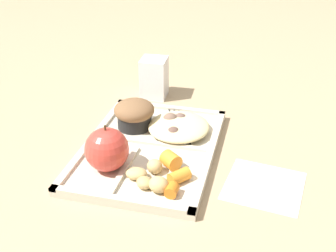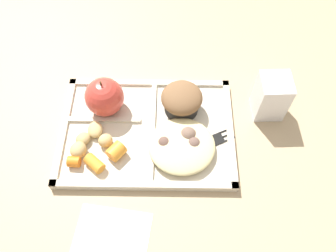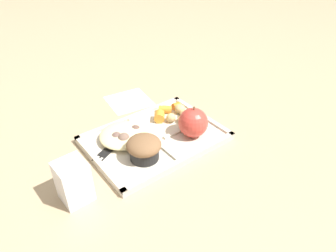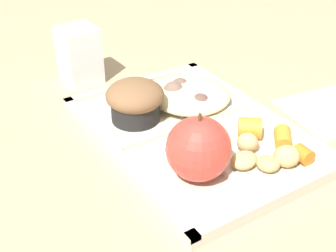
{
  "view_description": "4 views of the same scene",
  "coord_description": "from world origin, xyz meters",
  "px_view_note": "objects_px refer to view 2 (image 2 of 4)",
  "views": [
    {
      "loc": [
        -0.65,
        -0.2,
        0.44
      ],
      "look_at": [
        0.03,
        -0.03,
        0.04
      ],
      "focal_mm": 46.37,
      "sensor_mm": 36.0,
      "label": 1
    },
    {
      "loc": [
        0.05,
        -0.32,
        0.57
      ],
      "look_at": [
        0.04,
        -0.0,
        0.03
      ],
      "focal_mm": 36.03,
      "sensor_mm": 36.0,
      "label": 2
    },
    {
      "loc": [
        0.36,
        0.52,
        0.48
      ],
      "look_at": [
        -0.04,
        0.01,
        0.03
      ],
      "focal_mm": 33.19,
      "sensor_mm": 36.0,
      "label": 3
    },
    {
      "loc": [
        -0.42,
        0.3,
        0.35
      ],
      "look_at": [
        0.01,
        0.03,
        0.02
      ],
      "focal_mm": 48.91,
      "sensor_mm": 36.0,
      "label": 4
    }
  ],
  "objects_px": {
    "plastic_fork": "(201,145)",
    "milk_carton": "(271,96)",
    "lunch_tray": "(147,131)",
    "green_apple": "(104,97)",
    "bran_muffin": "(182,100)"
  },
  "relations": [
    {
      "from": "lunch_tray",
      "to": "green_apple",
      "type": "height_order",
      "value": "green_apple"
    },
    {
      "from": "bran_muffin",
      "to": "milk_carton",
      "type": "relative_size",
      "value": 0.87
    },
    {
      "from": "bran_muffin",
      "to": "milk_carton",
      "type": "distance_m",
      "value": 0.17
    },
    {
      "from": "lunch_tray",
      "to": "green_apple",
      "type": "distance_m",
      "value": 0.1
    },
    {
      "from": "plastic_fork",
      "to": "milk_carton",
      "type": "bearing_deg",
      "value": 33.92
    },
    {
      "from": "bran_muffin",
      "to": "milk_carton",
      "type": "bearing_deg",
      "value": 2.63
    },
    {
      "from": "green_apple",
      "to": "bran_muffin",
      "type": "height_order",
      "value": "green_apple"
    },
    {
      "from": "lunch_tray",
      "to": "milk_carton",
      "type": "xyz_separation_m",
      "value": [
        0.24,
        0.06,
        0.04
      ]
    },
    {
      "from": "milk_carton",
      "to": "lunch_tray",
      "type": "bearing_deg",
      "value": -168.86
    },
    {
      "from": "bran_muffin",
      "to": "green_apple",
      "type": "bearing_deg",
      "value": -180.0
    },
    {
      "from": "lunch_tray",
      "to": "green_apple",
      "type": "xyz_separation_m",
      "value": [
        -0.08,
        0.05,
        0.04
      ]
    },
    {
      "from": "green_apple",
      "to": "plastic_fork",
      "type": "distance_m",
      "value": 0.21
    },
    {
      "from": "lunch_tray",
      "to": "plastic_fork",
      "type": "height_order",
      "value": "lunch_tray"
    },
    {
      "from": "green_apple",
      "to": "milk_carton",
      "type": "bearing_deg",
      "value": 1.41
    },
    {
      "from": "bran_muffin",
      "to": "plastic_fork",
      "type": "bearing_deg",
      "value": -65.85
    }
  ]
}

